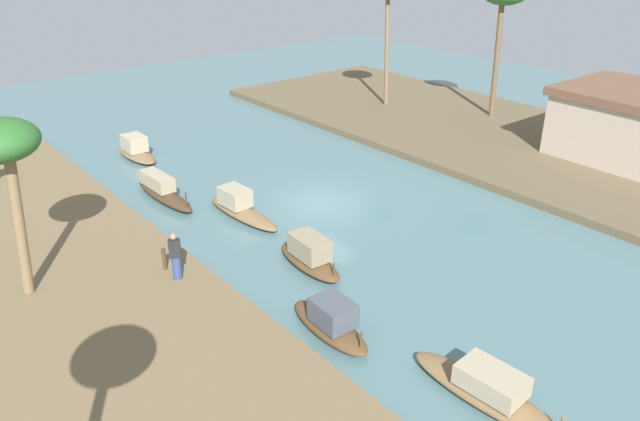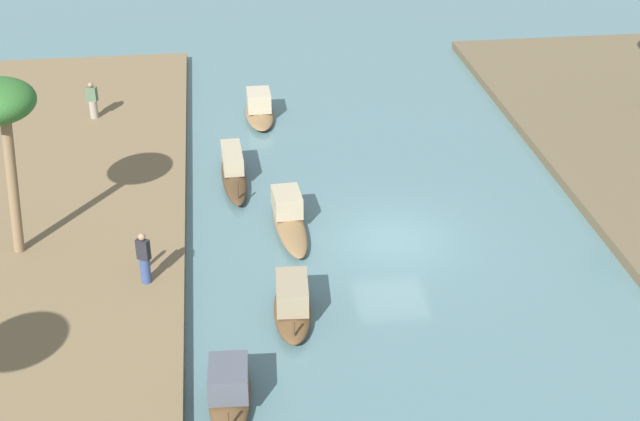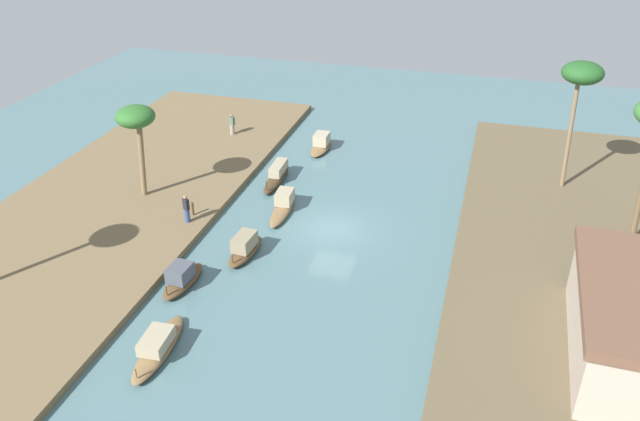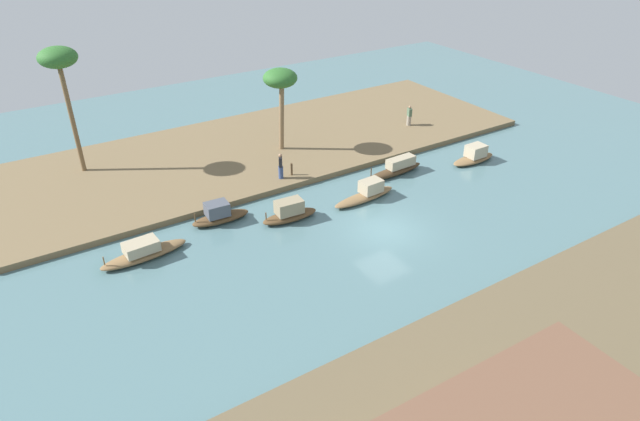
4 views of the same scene
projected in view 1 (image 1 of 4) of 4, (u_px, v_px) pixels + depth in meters
The scene contains 11 objects.
river_water at pixel (321, 204), 26.75m from camera, with size 64.92×64.92×0.00m, color slate.
riverbank_right at pixel (503, 138), 34.52m from camera, with size 37.68×13.27×0.38m, color brown.
sampan_near_left_bank at pixel (162, 190), 27.08m from camera, with size 4.59×1.06×1.11m.
sampan_with_red_awning at pixel (240, 207), 25.47m from camera, with size 4.52×1.26×1.19m.
sampan_upstream_small at pixel (136, 150), 31.93m from camera, with size 3.63×1.22×1.21m.
sampan_with_tall_canopy at pixel (488, 390), 15.53m from camera, with size 4.60×1.43×1.02m.
sampan_open_hull at pixel (331, 322), 18.08m from camera, with size 3.41×1.30×1.24m.
sampan_midstream at pixel (310, 256), 21.61m from camera, with size 3.40×1.33×1.26m.
person_by_mooring at pixel (176, 258), 20.11m from camera, with size 0.42×0.44×1.72m.
mooring_post at pixel (164, 259), 20.82m from camera, with size 0.14×0.14×0.82m, color #4C3823.
palm_tree_left_near at pixel (0, 147), 17.64m from camera, with size 2.33×2.33×5.83m.
Camera 1 is at (18.63, -15.55, 11.26)m, focal length 33.73 mm.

